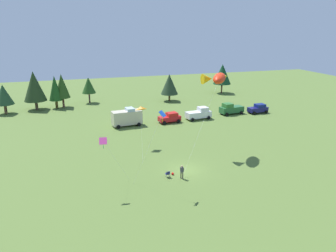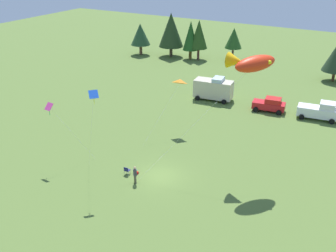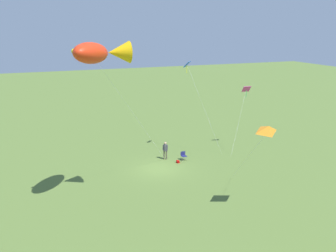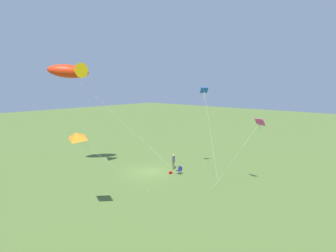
% 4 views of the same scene
% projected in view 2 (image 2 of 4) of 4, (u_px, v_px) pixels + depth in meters
% --- Properties ---
extents(ground_plane, '(160.00, 160.00, 0.00)m').
position_uv_depth(ground_plane, '(161.00, 176.00, 37.89)').
color(ground_plane, '#556E30').
extents(person_kite_flyer, '(0.51, 0.47, 1.74)m').
position_uv_depth(person_kite_flyer, '(135.00, 173.00, 36.39)').
color(person_kite_flyer, brown).
rests_on(person_kite_flyer, ground).
extents(folding_chair, '(0.50, 0.50, 0.82)m').
position_uv_depth(folding_chair, '(127.00, 170.00, 37.95)').
color(folding_chair, navy).
rests_on(folding_chair, ground).
extents(backpack_on_grass, '(0.23, 0.33, 0.22)m').
position_uv_depth(backpack_on_grass, '(137.00, 173.00, 38.16)').
color(backpack_on_grass, '#B00A09').
rests_on(backpack_on_grass, ground).
extents(van_camper_beige, '(5.62, 3.12, 3.34)m').
position_uv_depth(van_camper_beige, '(214.00, 89.00, 55.81)').
color(van_camper_beige, beige).
rests_on(van_camper_beige, ground).
extents(car_red_sedan, '(4.41, 2.68, 1.89)m').
position_uv_depth(car_red_sedan, '(270.00, 104.00, 52.18)').
color(car_red_sedan, red).
rests_on(car_red_sedan, ground).
extents(truck_white_pickup, '(5.19, 2.86, 2.34)m').
position_uv_depth(truck_white_pickup, '(320.00, 111.00, 49.80)').
color(truck_white_pickup, white).
rests_on(truck_white_pickup, ground).
extents(treeline_distant, '(57.35, 10.76, 8.47)m').
position_uv_depth(treeline_distant, '(252.00, 40.00, 69.76)').
color(treeline_distant, brown).
rests_on(treeline_distant, ground).
extents(kite_large_fish, '(9.97, 9.72, 11.62)m').
position_uv_depth(kite_large_fish, '(250.00, 63.00, 34.77)').
color(kite_large_fish, red).
rests_on(kite_large_fish, ground).
extents(kite_diamond_blue, '(3.55, 2.41, 9.09)m').
position_uv_depth(kite_diamond_blue, '(93.00, 97.00, 33.41)').
color(kite_diamond_blue, blue).
rests_on(kite_diamond_blue, ground).
extents(kite_delta_orange, '(2.05, 6.94, 6.34)m').
position_uv_depth(kite_delta_orange, '(180.00, 81.00, 45.36)').
color(kite_delta_orange, orange).
rests_on(kite_delta_orange, ground).
extents(kite_diamond_rainbow, '(3.52, 2.87, 6.44)m').
position_uv_depth(kite_diamond_rainbow, '(50.00, 108.00, 37.85)').
color(kite_diamond_rainbow, '#DB3E96').
rests_on(kite_diamond_rainbow, ground).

